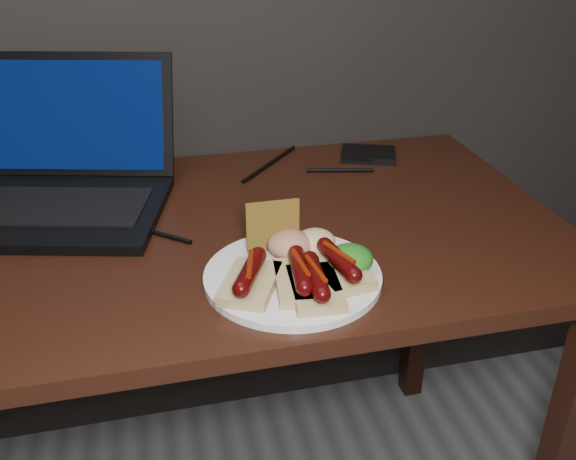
# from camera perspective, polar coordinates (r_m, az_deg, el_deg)

# --- Properties ---
(desk) EXTENTS (1.40, 0.70, 0.75)m
(desk) POSITION_cam_1_polar(r_m,az_deg,el_deg) (1.17, -10.52, -4.13)
(desk) COLOR #33160C
(desk) RESTS_ON ground
(laptop) EXTENTS (0.46, 0.45, 0.25)m
(laptop) POSITION_cam_1_polar(r_m,az_deg,el_deg) (1.27, -19.25, 4.50)
(laptop) COLOR black
(laptop) RESTS_ON desk
(hard_drive) EXTENTS (0.14, 0.12, 0.02)m
(hard_drive) POSITION_cam_1_polar(r_m,az_deg,el_deg) (1.43, 7.14, 6.68)
(hard_drive) COLOR black
(hard_drive) RESTS_ON desk
(desk_cables) EXTENTS (0.93, 0.39, 0.01)m
(desk_cables) POSITION_cam_1_polar(r_m,az_deg,el_deg) (1.26, -10.70, 3.13)
(desk_cables) COLOR black
(desk_cables) RESTS_ON desk
(plate) EXTENTS (0.35, 0.35, 0.01)m
(plate) POSITION_cam_1_polar(r_m,az_deg,el_deg) (0.97, 0.41, -4.14)
(plate) COLOR white
(plate) RESTS_ON desk
(bread_sausage_left) EXTENTS (0.11, 0.13, 0.04)m
(bread_sausage_left) POSITION_cam_1_polar(r_m,az_deg,el_deg) (0.93, -3.37, -4.30)
(bread_sausage_left) COLOR #DCBB81
(bread_sausage_left) RESTS_ON plate
(bread_sausage_center) EXTENTS (0.08, 0.12, 0.04)m
(bread_sausage_center) POSITION_cam_1_polar(r_m,az_deg,el_deg) (0.93, 1.08, -4.16)
(bread_sausage_center) COLOR #DCBB81
(bread_sausage_center) RESTS_ON plate
(bread_sausage_right) EXTENTS (0.09, 0.13, 0.04)m
(bread_sausage_right) POSITION_cam_1_polar(r_m,az_deg,el_deg) (0.96, 4.50, -3.24)
(bread_sausage_right) COLOR #DCBB81
(bread_sausage_right) RESTS_ON plate
(bread_sausage_extra) EXTENTS (0.08, 0.12, 0.04)m
(bread_sausage_extra) POSITION_cam_1_polar(r_m,az_deg,el_deg) (0.92, 2.46, -4.73)
(bread_sausage_extra) COLOR #DCBB81
(bread_sausage_extra) RESTS_ON plate
(crispbread) EXTENTS (0.09, 0.01, 0.08)m
(crispbread) POSITION_cam_1_polar(r_m,az_deg,el_deg) (1.01, -1.37, 0.38)
(crispbread) COLOR olive
(crispbread) RESTS_ON plate
(salad_greens) EXTENTS (0.07, 0.07, 0.04)m
(salad_greens) POSITION_cam_1_polar(r_m,az_deg,el_deg) (0.97, 5.56, -2.56)
(salad_greens) COLOR #1E5F13
(salad_greens) RESTS_ON plate
(salsa_mound) EXTENTS (0.07, 0.07, 0.04)m
(salsa_mound) POSITION_cam_1_polar(r_m,az_deg,el_deg) (1.01, 0.18, -1.26)
(salsa_mound) COLOR #A11210
(salsa_mound) RESTS_ON plate
(coleslaw_mound) EXTENTS (0.06, 0.06, 0.04)m
(coleslaw_mound) POSITION_cam_1_polar(r_m,az_deg,el_deg) (1.02, 2.46, -1.00)
(coleslaw_mound) COLOR beige
(coleslaw_mound) RESTS_ON plate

